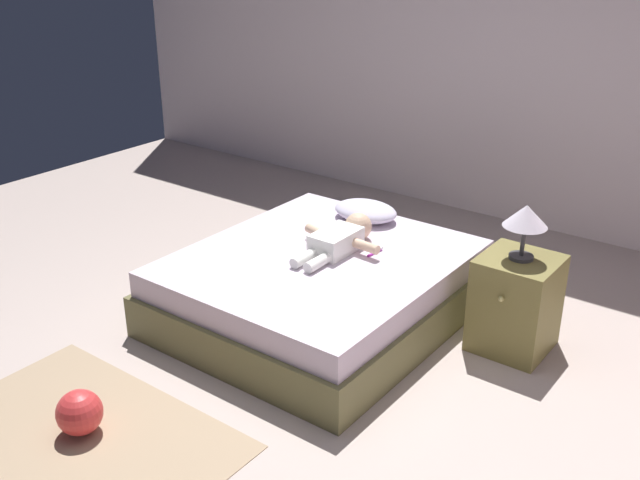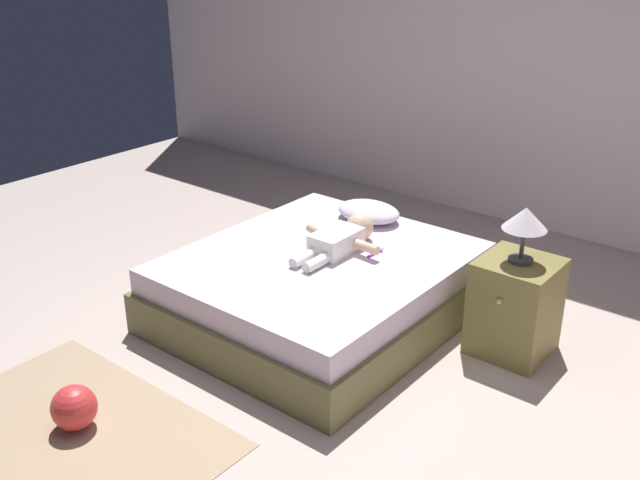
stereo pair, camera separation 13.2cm
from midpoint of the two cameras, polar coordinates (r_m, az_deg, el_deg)
The scene contains 10 objects.
ground_plane at distance 3.81m, azimuth -3.79°, elevation -11.51°, with size 8.00×8.00×0.00m, color #B6A399.
wall_behind_bed at distance 5.75m, azimuth 17.06°, elevation 14.26°, with size 8.00×0.12×2.72m, color silver.
bed at distance 4.35m, azimuth 0.87°, elevation -3.71°, with size 1.49×1.70×0.40m.
pillow at distance 4.77m, azimuth 4.61°, elevation 2.22°, with size 0.43×0.32×0.12m.
baby at distance 4.32m, azimuth 2.57°, elevation 0.11°, with size 0.53×0.65×0.17m.
toothbrush at distance 4.29m, azimuth 5.27°, elevation -1.00°, with size 0.02×0.14×0.02m.
nightstand at distance 4.14m, azimuth 15.85°, elevation -5.03°, with size 0.40×0.43×0.54m.
lamp at distance 3.93m, azimuth 16.65°, elevation 1.44°, with size 0.23×0.23×0.30m.
rug at distance 3.64m, azimuth -18.99°, elevation -14.85°, with size 1.46×1.16×0.01m.
toy_ball at distance 3.65m, azimuth -17.64°, elevation -12.36°, with size 0.22×0.22×0.22m, color red.
Camera 2 is at (2.20, -2.23, 2.18)m, focal length 41.00 mm.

